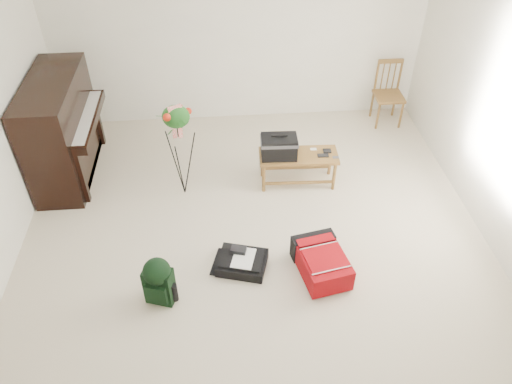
{
  "coord_description": "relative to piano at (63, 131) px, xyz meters",
  "views": [
    {
      "loc": [
        -0.31,
        -3.61,
        3.89
      ],
      "look_at": [
        0.03,
        0.35,
        0.53
      ],
      "focal_mm": 35.0,
      "sensor_mm": 36.0,
      "label": 1
    }
  ],
  "objects": [
    {
      "name": "green_backpack",
      "position": [
        1.23,
        -2.14,
        -0.31
      ],
      "size": [
        0.3,
        0.28,
        0.53
      ],
      "rotation": [
        0.0,
        0.0,
        -0.32
      ],
      "color": "black",
      "rests_on": "floor"
    },
    {
      "name": "wall_back",
      "position": [
        2.19,
        1.15,
        0.65
      ],
      "size": [
        5.0,
        0.04,
        2.5
      ],
      "primitive_type": "cube",
      "color": "white",
      "rests_on": "floor"
    },
    {
      "name": "bench",
      "position": [
        2.63,
        -0.49,
        -0.09
      ],
      "size": [
        0.95,
        0.41,
        0.72
      ],
      "rotation": [
        0.0,
        0.0,
        -0.04
      ],
      "color": "brown",
      "rests_on": "floor"
    },
    {
      "name": "ceiling",
      "position": [
        2.19,
        -1.6,
        1.9
      ],
      "size": [
        5.0,
        5.5,
        0.01
      ],
      "primitive_type": "cube",
      "color": "white",
      "rests_on": "wall_back"
    },
    {
      "name": "black_duffel",
      "position": [
        2.03,
        -1.79,
        -0.53
      ],
      "size": [
        0.57,
        0.5,
        0.2
      ],
      "rotation": [
        0.0,
        0.0,
        -0.28
      ],
      "color": "black",
      "rests_on": "floor"
    },
    {
      "name": "red_suitcase",
      "position": [
        2.82,
        -1.88,
        -0.45
      ],
      "size": [
        0.54,
        0.71,
        0.27
      ],
      "rotation": [
        0.0,
        0.0,
        0.2
      ],
      "color": "#9F0806",
      "rests_on": "floor"
    },
    {
      "name": "flower_stand",
      "position": [
        1.41,
        -0.55,
        0.0
      ],
      "size": [
        0.5,
        0.5,
        1.23
      ],
      "rotation": [
        0.0,
        0.0,
        0.36
      ],
      "color": "black",
      "rests_on": "floor"
    },
    {
      "name": "piano",
      "position": [
        0.0,
        0.0,
        0.0
      ],
      "size": [
        0.71,
        1.5,
        1.25
      ],
      "color": "black",
      "rests_on": "floor"
    },
    {
      "name": "dining_chair",
      "position": [
        4.26,
        0.83,
        -0.16
      ],
      "size": [
        0.39,
        0.39,
        0.89
      ],
      "rotation": [
        0.0,
        0.0,
        -0.01
      ],
      "color": "brown",
      "rests_on": "floor"
    },
    {
      "name": "floor",
      "position": [
        2.19,
        -1.6,
        -0.6
      ],
      "size": [
        5.0,
        5.5,
        0.01
      ],
      "primitive_type": "cube",
      "color": "beige",
      "rests_on": "ground"
    }
  ]
}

